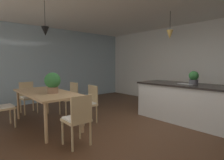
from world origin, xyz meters
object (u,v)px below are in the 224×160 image
object	(u,v)px
potted_plant_on_island	(194,78)
vase_on_dining_table	(55,88)
kitchen_island	(183,102)
chair_far_right	(88,102)
chair_far_left	(70,97)
potted_plant_on_table	(53,82)
chair_window_end	(28,96)
chair_near_left	(1,106)
dining_table	(46,95)
chair_kitchen_end	(78,118)

from	to	relation	value
potted_plant_on_island	vase_on_dining_table	distance (m)	3.15
kitchen_island	vase_on_dining_table	xyz separation A→B (m)	(-1.65, -2.52, 0.40)
chair_far_right	vase_on_dining_table	xyz separation A→B (m)	(-0.25, -0.69, 0.39)
chair_far_left	potted_plant_on_island	bearing A→B (deg)	35.93
chair_far_left	potted_plant_on_table	bearing A→B (deg)	-46.93
chair_window_end	vase_on_dining_table	xyz separation A→B (m)	(1.57, 0.13, 0.39)
chair_near_left	potted_plant_on_table	world-z (taller)	potted_plant_on_table
potted_plant_on_table	kitchen_island	bearing A→B (deg)	58.78
dining_table	chair_far_left	bearing A→B (deg)	118.96
dining_table	chair_window_end	size ratio (longest dim) A/B	2.30
chair_window_end	potted_plant_on_island	xyz separation A→B (m)	(3.45, 2.65, 0.59)
dining_table	chair_window_end	bearing A→B (deg)	-179.93
chair_far_right	chair_window_end	bearing A→B (deg)	-155.84
chair_far_right	potted_plant_on_island	size ratio (longest dim) A/B	2.76
chair_near_left	vase_on_dining_table	world-z (taller)	vase_on_dining_table
dining_table	vase_on_dining_table	size ratio (longest dim) A/B	9.61
dining_table	potted_plant_on_table	distance (m)	0.41
dining_table	chair_kitchen_end	size ratio (longest dim) A/B	2.30
chair_kitchen_end	chair_far_left	size ratio (longest dim) A/B	1.00
chair_far_right	potted_plant_on_island	bearing A→B (deg)	48.41
chair_far_right	chair_kitchen_end	size ratio (longest dim) A/B	1.00
chair_window_end	potted_plant_on_table	distance (m)	1.72
potted_plant_on_table	vase_on_dining_table	size ratio (longest dim) A/B	2.12
chair_far_right	chair_near_left	world-z (taller)	same
kitchen_island	vase_on_dining_table	world-z (taller)	vase_on_dining_table
dining_table	chair_near_left	xyz separation A→B (m)	(-0.45, -0.82, -0.21)
chair_far_right	potted_plant_on_table	distance (m)	0.95
chair_window_end	chair_near_left	bearing A→B (deg)	-41.40
chair_window_end	potted_plant_on_island	size ratio (longest dim) A/B	2.76
dining_table	potted_plant_on_island	bearing A→B (deg)	51.86
chair_window_end	kitchen_island	world-z (taller)	kitchen_island
dining_table	chair_window_end	xyz separation A→B (m)	(-1.37, -0.00, -0.21)
dining_table	chair_far_right	size ratio (longest dim) A/B	2.30
chair_far_left	potted_plant_on_island	world-z (taller)	potted_plant_on_island
chair_kitchen_end	chair_near_left	bearing A→B (deg)	-155.82
chair_kitchen_end	kitchen_island	distance (m)	2.69
chair_near_left	chair_window_end	bearing A→B (deg)	138.60
kitchen_island	potted_plant_on_table	size ratio (longest dim) A/B	4.87
dining_table	chair_near_left	bearing A→B (deg)	-118.70
kitchen_island	potted_plant_on_island	xyz separation A→B (m)	(0.23, 0.00, 0.60)
chair_near_left	potted_plant_on_island	bearing A→B (deg)	53.90
chair_far_right	kitchen_island	distance (m)	2.31
chair_far_right	chair_near_left	distance (m)	1.86
dining_table	chair_far_right	xyz separation A→B (m)	(0.45, 0.82, -0.21)
chair_kitchen_end	potted_plant_on_table	xyz separation A→B (m)	(-1.10, 0.04, 0.53)
vase_on_dining_table	chair_kitchen_end	bearing A→B (deg)	-6.31
dining_table	chair_kitchen_end	bearing A→B (deg)	-0.01
kitchen_island	dining_table	bearing A→B (deg)	-124.94
chair_far_left	chair_near_left	size ratio (longest dim) A/B	1.00
chair_far_right	vase_on_dining_table	size ratio (longest dim) A/B	4.19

